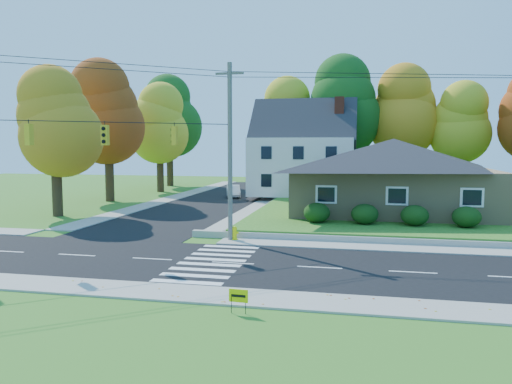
% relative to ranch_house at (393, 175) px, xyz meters
% --- Properties ---
extents(ground, '(120.00, 120.00, 0.00)m').
position_rel_ranch_house_xyz_m(ground, '(-8.00, -16.00, -3.27)').
color(ground, '#3D7923').
extents(road_main, '(90.00, 8.00, 0.02)m').
position_rel_ranch_house_xyz_m(road_main, '(-8.00, -16.00, -3.26)').
color(road_main, black).
rests_on(road_main, ground).
extents(road_cross, '(8.00, 44.00, 0.02)m').
position_rel_ranch_house_xyz_m(road_cross, '(-16.00, 10.00, -3.25)').
color(road_cross, black).
rests_on(road_cross, ground).
extents(sidewalk_north, '(90.00, 2.00, 0.08)m').
position_rel_ranch_house_xyz_m(sidewalk_north, '(-8.00, -11.00, -3.23)').
color(sidewalk_north, '#9C9A90').
rests_on(sidewalk_north, ground).
extents(sidewalk_south, '(90.00, 2.00, 0.08)m').
position_rel_ranch_house_xyz_m(sidewalk_south, '(-8.00, -21.00, -3.23)').
color(sidewalk_south, '#9C9A90').
rests_on(sidewalk_south, ground).
extents(lawn, '(30.00, 30.00, 0.50)m').
position_rel_ranch_house_xyz_m(lawn, '(5.00, 5.00, -3.02)').
color(lawn, '#3D7923').
rests_on(lawn, ground).
extents(ranch_house, '(14.60, 10.60, 5.40)m').
position_rel_ranch_house_xyz_m(ranch_house, '(0.00, 0.00, 0.00)').
color(ranch_house, tan).
rests_on(ranch_house, lawn).
extents(colonial_house, '(10.40, 8.40, 9.60)m').
position_rel_ranch_house_xyz_m(colonial_house, '(-7.96, 12.00, 1.32)').
color(colonial_house, silver).
rests_on(colonial_house, lawn).
extents(hedge_row, '(10.70, 1.70, 1.27)m').
position_rel_ranch_house_xyz_m(hedge_row, '(-0.50, -6.20, -2.13)').
color(hedge_row, '#163A10').
rests_on(hedge_row, lawn).
extents(traffic_infrastructure, '(38.10, 10.66, 10.00)m').
position_rel_ranch_house_xyz_m(traffic_infrastructure, '(-8.15, -14.65, 1.88)').
color(traffic_infrastructure, '#666059').
rests_on(traffic_infrastructure, ground).
extents(tree_lot_0, '(6.72, 6.72, 12.51)m').
position_rel_ranch_house_xyz_m(tree_lot_0, '(-10.00, 18.00, 5.04)').
color(tree_lot_0, '#3F2A19').
rests_on(tree_lot_0, lawn).
extents(tree_lot_1, '(7.84, 7.84, 14.60)m').
position_rel_ranch_house_xyz_m(tree_lot_1, '(-4.00, 17.00, 6.35)').
color(tree_lot_1, '#3F2A19').
rests_on(tree_lot_1, lawn).
extents(tree_lot_2, '(7.28, 7.28, 13.56)m').
position_rel_ranch_house_xyz_m(tree_lot_2, '(2.00, 18.00, 5.70)').
color(tree_lot_2, '#3F2A19').
rests_on(tree_lot_2, lawn).
extents(tree_lot_3, '(6.16, 6.16, 11.47)m').
position_rel_ranch_house_xyz_m(tree_lot_3, '(8.00, 17.00, 4.39)').
color(tree_lot_3, '#3F2A19').
rests_on(tree_lot_3, lawn).
extents(tree_west_0, '(6.16, 6.16, 11.47)m').
position_rel_ranch_house_xyz_m(tree_west_0, '(-25.00, -4.00, 3.89)').
color(tree_west_0, '#3F2A19').
rests_on(tree_west_0, ground).
extents(tree_west_1, '(7.28, 7.28, 13.56)m').
position_rel_ranch_house_xyz_m(tree_west_1, '(-26.00, 6.00, 5.20)').
color(tree_west_1, '#3F2A19').
rests_on(tree_west_1, ground).
extents(tree_west_2, '(6.72, 6.72, 12.51)m').
position_rel_ranch_house_xyz_m(tree_west_2, '(-25.00, 16.00, 4.54)').
color(tree_west_2, '#3F2A19').
rests_on(tree_west_2, ground).
extents(tree_west_3, '(7.84, 7.84, 14.60)m').
position_rel_ranch_house_xyz_m(tree_west_3, '(-27.00, 24.00, 5.85)').
color(tree_west_3, '#3F2A19').
rests_on(tree_west_3, ground).
extents(white_car, '(2.37, 3.95, 1.23)m').
position_rel_ranch_house_xyz_m(white_car, '(-15.26, 12.04, -2.63)').
color(white_car, silver).
rests_on(white_car, road_cross).
extents(fire_hydrant, '(0.47, 0.38, 0.85)m').
position_rel_ranch_house_xyz_m(fire_hydrant, '(-9.27, -10.73, -2.86)').
color(fire_hydrant, '#FFF308').
rests_on(fire_hydrant, ground).
extents(yard_sign, '(0.65, 0.07, 0.81)m').
position_rel_ranch_house_xyz_m(yard_sign, '(-6.09, -22.59, -2.69)').
color(yard_sign, black).
rests_on(yard_sign, ground).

